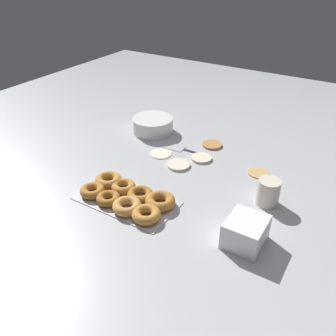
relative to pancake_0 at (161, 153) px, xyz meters
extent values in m
plane|color=#B2B5BA|center=(0.17, -0.05, 0.00)|extent=(3.00, 3.00, 0.00)
cylinder|color=silver|center=(0.00, 0.00, 0.00)|extent=(0.10, 0.10, 0.01)
cylinder|color=beige|center=(0.17, 0.05, 0.00)|extent=(0.09, 0.09, 0.01)
cylinder|color=tan|center=(0.42, 0.07, 0.00)|extent=(0.09, 0.09, 0.01)
cylinder|color=#B27F42|center=(0.16, 0.19, 0.00)|extent=(0.09, 0.09, 0.01)
cylinder|color=beige|center=(0.12, -0.04, 0.00)|extent=(0.10, 0.10, 0.01)
cube|color=silver|center=(0.08, -0.36, 0.00)|extent=(0.37, 0.20, 0.01)
torus|color=#B7752D|center=(-0.04, -0.40, 0.02)|extent=(0.09, 0.09, 0.03)
torus|color=#AD6B28|center=(0.04, -0.40, 0.02)|extent=(0.09, 0.09, 0.03)
torus|color=#D19347|center=(0.12, -0.40, 0.02)|extent=(0.10, 0.10, 0.03)
torus|color=#C68438|center=(0.20, -0.40, 0.02)|extent=(0.10, 0.10, 0.03)
torus|color=#C68438|center=(-0.04, -0.31, 0.02)|extent=(0.10, 0.10, 0.03)
torus|color=#C68438|center=(0.03, -0.31, 0.02)|extent=(0.09, 0.09, 0.03)
torus|color=#AD6B28|center=(0.12, -0.32, 0.02)|extent=(0.10, 0.10, 0.03)
torus|color=#B7752D|center=(0.20, -0.32, 0.02)|extent=(0.11, 0.11, 0.03)
cylinder|color=white|center=(-0.16, 0.17, 0.03)|extent=(0.20, 0.20, 0.07)
cube|color=white|center=(0.52, -0.34, 0.01)|extent=(0.11, 0.13, 0.03)
cube|color=white|center=(0.52, -0.34, 0.04)|extent=(0.11, 0.13, 0.03)
cube|color=white|center=(0.52, -0.34, 0.07)|extent=(0.11, 0.13, 0.03)
cylinder|color=beige|center=(0.52, -0.10, 0.04)|extent=(0.08, 0.08, 0.10)
cube|color=black|center=(0.13, 0.09, 0.00)|extent=(0.14, 0.02, 0.01)
cube|color=#BCBCC1|center=(0.01, 0.09, 0.00)|extent=(0.11, 0.06, 0.01)
camera|label=1|loc=(0.76, -1.16, 0.77)|focal=38.00mm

